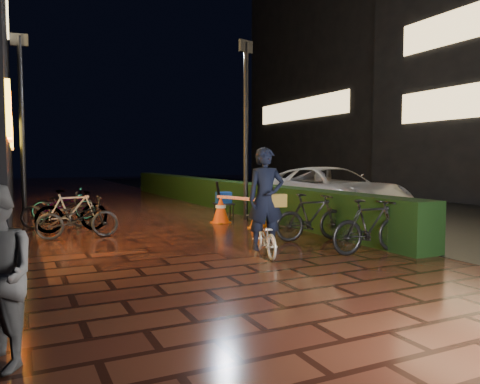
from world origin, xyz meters
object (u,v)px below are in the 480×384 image
cyclist (265,216)px  traffic_barrier (239,211)px  cart_assembly (223,199)px  van (330,191)px

cyclist → traffic_barrier: (1.28, 3.76, -0.35)m
traffic_barrier → cyclist: bearing=-108.8°
cyclist → cart_assembly: bearing=74.3°
van → cyclist: bearing=-143.9°
van → cyclist: cyclist is taller
van → cart_assembly: (-3.42, 0.62, -0.18)m
cyclist → traffic_barrier: size_ratio=1.05×
traffic_barrier → van: bearing=14.0°
van → cart_assembly: 3.48m
van → traffic_barrier: van is taller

